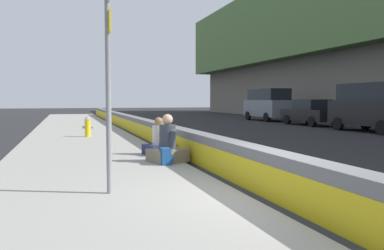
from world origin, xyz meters
name	(u,v)px	position (x,y,z in m)	size (l,w,h in m)	color
ground_plane	(276,204)	(0.00, 0.00, 0.00)	(160.00, 160.00, 0.00)	#232326
sidewalk_strip	(111,213)	(0.00, 2.65, 0.07)	(80.00, 4.40, 0.14)	gray
jersey_barrier	(276,178)	(0.00, 0.00, 0.42)	(76.00, 0.45, 0.85)	slate
route_sign_post	(108,68)	(0.95, 2.57, 2.21)	(0.44, 0.09, 3.60)	gray
fire_hydrant	(88,126)	(11.71, 2.37, 0.59)	(0.26, 0.46, 0.88)	gold
seated_person_foreground	(168,147)	(4.02, 0.82, 0.51)	(0.96, 1.04, 1.19)	#706651
seated_person_middle	(159,143)	(5.39, 0.74, 0.47)	(0.85, 0.92, 1.06)	#23284C
backpack	(166,156)	(3.58, 0.98, 0.33)	(0.32, 0.28, 0.40)	navy
parked_car_third	(374,106)	(11.55, -12.13, 1.35)	(5.11, 2.13, 2.56)	black
parked_car_fourth	(311,112)	(17.42, -12.21, 0.86)	(4.53, 2.01, 1.71)	black
parked_car_midline	(268,104)	(23.60, -12.33, 1.35)	(5.10, 2.11, 2.56)	slate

